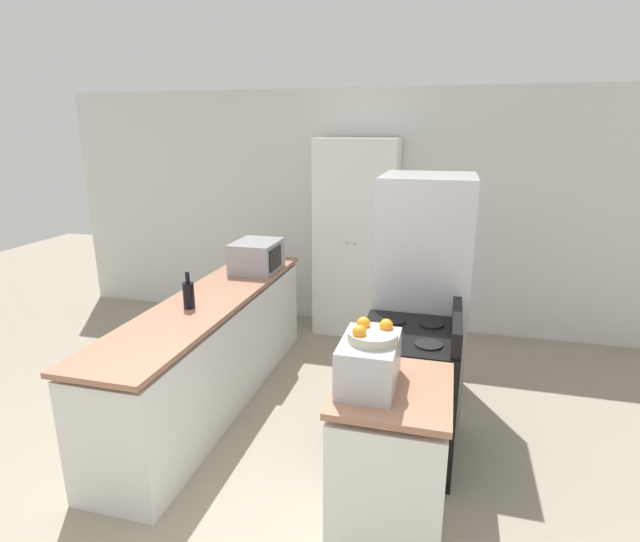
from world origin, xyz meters
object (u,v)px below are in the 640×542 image
toaster_oven (369,363)px  wine_bottle (189,294)px  pantry_cabinet (356,239)px  fruit_bowl (372,334)px  stove (407,393)px  refrigerator (422,292)px  microwave (257,256)px

toaster_oven → wine_bottle: bearing=151.3°
pantry_cabinet → toaster_oven: bearing=-77.8°
wine_bottle → fruit_bowl: fruit_bowl is taller
wine_bottle → stove: bearing=-1.8°
refrigerator → fruit_bowl: 1.58m
microwave → wine_bottle: (-0.10, -1.09, -0.03)m
pantry_cabinet → stove: size_ratio=1.98×
wine_bottle → toaster_oven: size_ratio=0.66×
stove → refrigerator: (0.03, 0.80, 0.47)m
stove → fruit_bowl: size_ratio=4.15×
pantry_cabinet → refrigerator: pantry_cabinet is taller
pantry_cabinet → microwave: size_ratio=4.27×
pantry_cabinet → stove: 2.31m
stove → toaster_oven: bearing=-101.2°
refrigerator → fruit_bowl: refrigerator is taller
toaster_oven → refrigerator: bearing=83.5°
toaster_oven → microwave: bearing=125.9°
microwave → wine_bottle: bearing=-95.3°
pantry_cabinet → toaster_oven: (0.61, -2.85, -0.02)m
pantry_cabinet → wine_bottle: size_ratio=7.56×
refrigerator → microwave: refrigerator is taller
wine_bottle → toaster_oven: bearing=-28.7°
pantry_cabinet → microwave: (-0.76, -0.95, -0.01)m
fruit_bowl → wine_bottle: bearing=151.5°
stove → toaster_oven: size_ratio=2.51×
pantry_cabinet → wine_bottle: bearing=-112.8°
stove → microwave: size_ratio=2.16×
refrigerator → microwave: 1.59m
stove → refrigerator: size_ratio=0.57×
fruit_bowl → toaster_oven: bearing=175.7°
wine_bottle → fruit_bowl: size_ratio=1.08×
pantry_cabinet → microwave: 1.22m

